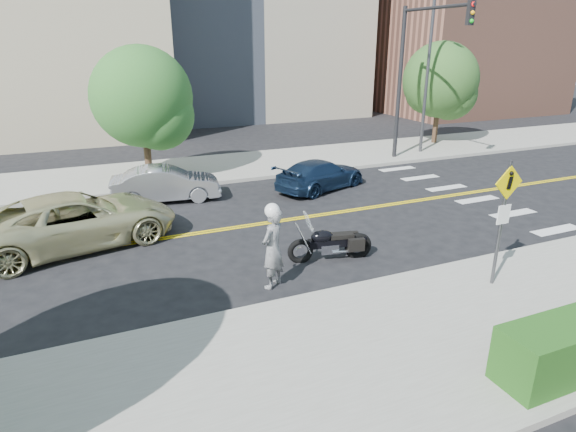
{
  "coord_description": "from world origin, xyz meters",
  "views": [
    {
      "loc": [
        -4.33,
        -13.82,
        5.56
      ],
      "look_at": [
        0.43,
        -2.71,
        1.2
      ],
      "focal_mm": 30.0,
      "sensor_mm": 36.0,
      "label": 1
    }
  ],
  "objects_px": {
    "pedestrian_sign": "(503,212)",
    "suv": "(77,220)",
    "motorcycle": "(331,236)",
    "motorcyclist": "(273,246)",
    "parked_car_silver": "(166,184)",
    "parked_car_blue": "(321,175)"
  },
  "relations": [
    {
      "from": "pedestrian_sign",
      "to": "motorcycle",
      "type": "distance_m",
      "value": 4.28
    },
    {
      "from": "motorcyclist",
      "to": "motorcycle",
      "type": "relative_size",
      "value": 0.93
    },
    {
      "from": "suv",
      "to": "parked_car_blue",
      "type": "height_order",
      "value": "suv"
    },
    {
      "from": "motorcycle",
      "to": "suv",
      "type": "distance_m",
      "value": 7.28
    },
    {
      "from": "suv",
      "to": "parked_car_blue",
      "type": "distance_m",
      "value": 9.33
    },
    {
      "from": "parked_car_silver",
      "to": "motorcyclist",
      "type": "bearing_deg",
      "value": -163.0
    },
    {
      "from": "motorcycle",
      "to": "parked_car_silver",
      "type": "xyz_separation_m",
      "value": [
        -3.17,
        6.99,
        -0.04
      ]
    },
    {
      "from": "motorcyclist",
      "to": "parked_car_silver",
      "type": "height_order",
      "value": "motorcyclist"
    },
    {
      "from": "parked_car_blue",
      "to": "motorcycle",
      "type": "bearing_deg",
      "value": 134.73
    },
    {
      "from": "pedestrian_sign",
      "to": "parked_car_blue",
      "type": "distance_m",
      "value": 9.21
    },
    {
      "from": "suv",
      "to": "parked_car_silver",
      "type": "distance_m",
      "value": 4.47
    },
    {
      "from": "pedestrian_sign",
      "to": "motorcycle",
      "type": "xyz_separation_m",
      "value": [
        -2.77,
        3.01,
        -1.27
      ]
    },
    {
      "from": "suv",
      "to": "parked_car_blue",
      "type": "relative_size",
      "value": 1.36
    },
    {
      "from": "pedestrian_sign",
      "to": "suv",
      "type": "relative_size",
      "value": 0.54
    },
    {
      "from": "pedestrian_sign",
      "to": "parked_car_silver",
      "type": "distance_m",
      "value": 11.71
    },
    {
      "from": "pedestrian_sign",
      "to": "parked_car_blue",
      "type": "bearing_deg",
      "value": 89.88
    },
    {
      "from": "motorcycle",
      "to": "parked_car_blue",
      "type": "bearing_deg",
      "value": 76.35
    },
    {
      "from": "motorcyclist",
      "to": "parked_car_silver",
      "type": "bearing_deg",
      "value": -118.32
    },
    {
      "from": "pedestrian_sign",
      "to": "suv",
      "type": "height_order",
      "value": "pedestrian_sign"
    },
    {
      "from": "pedestrian_sign",
      "to": "parked_car_silver",
      "type": "xyz_separation_m",
      "value": [
        -5.94,
        10.0,
        -1.31
      ]
    },
    {
      "from": "suv",
      "to": "motorcyclist",
      "type": "bearing_deg",
      "value": -149.76
    },
    {
      "from": "suv",
      "to": "parked_car_silver",
      "type": "xyz_separation_m",
      "value": [
        3.07,
        3.25,
        -0.13
      ]
    }
  ]
}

